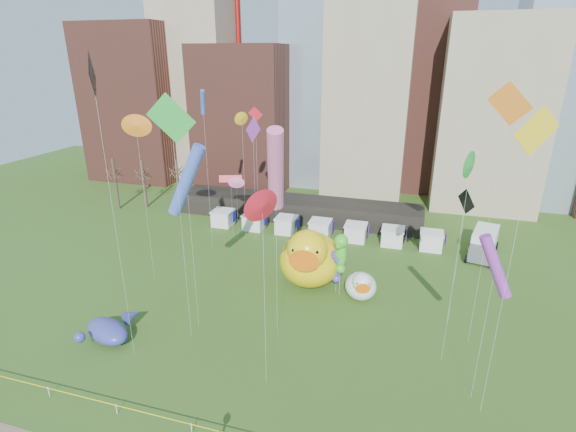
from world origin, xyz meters
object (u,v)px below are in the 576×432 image
(seahorse_purple, at_px, (337,263))
(box_truck, at_px, (484,242))
(seahorse_green, at_px, (341,251))
(small_duck, at_px, (361,285))
(big_duck, at_px, (310,257))
(whale_inflatable, at_px, (109,330))

(seahorse_purple, distance_m, box_truck, 22.26)
(seahorse_green, bearing_deg, seahorse_purple, 133.37)
(small_duck, relative_size, box_truck, 0.61)
(big_duck, height_order, seahorse_purple, big_duck)
(seahorse_green, relative_size, seahorse_purple, 1.40)
(big_duck, xyz_separation_m, whale_inflatable, (-15.03, -14.87, -2.38))
(big_duck, distance_m, small_duck, 6.31)
(seahorse_purple, bearing_deg, whale_inflatable, -151.59)
(big_duck, bearing_deg, seahorse_purple, -19.43)
(small_duck, xyz_separation_m, seahorse_green, (-2.30, 0.05, 3.66))
(box_truck, bearing_deg, small_duck, -118.01)
(seahorse_green, bearing_deg, whale_inflatable, -140.32)
(small_duck, relative_size, seahorse_purple, 0.96)
(big_duck, bearing_deg, seahorse_green, -26.00)
(small_duck, relative_size, whale_inflatable, 0.78)
(small_duck, height_order, seahorse_purple, seahorse_purple)
(small_duck, bearing_deg, box_truck, 36.41)
(seahorse_purple, bearing_deg, big_duck, 156.16)
(seahorse_green, xyz_separation_m, box_truck, (16.03, 15.39, -3.63))
(big_duck, xyz_separation_m, seahorse_purple, (3.11, -0.80, 0.07))
(big_duck, distance_m, seahorse_green, 4.28)
(small_duck, distance_m, seahorse_purple, 3.39)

